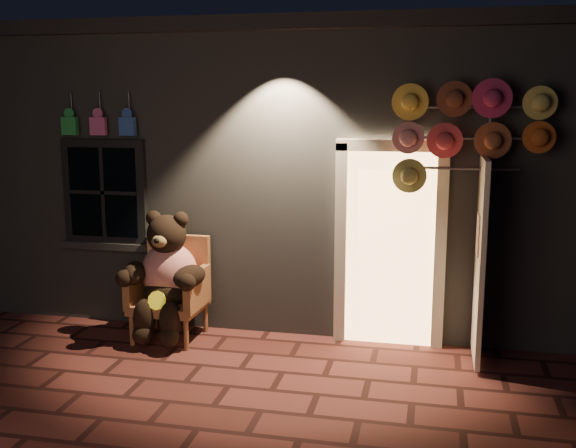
% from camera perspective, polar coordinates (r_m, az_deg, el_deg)
% --- Properties ---
extents(ground, '(60.00, 60.00, 0.00)m').
position_cam_1_polar(ground, '(6.39, -5.09, -13.51)').
color(ground, maroon).
rests_on(ground, ground).
extents(shop_building, '(7.30, 5.95, 3.51)m').
position_cam_1_polar(shop_building, '(9.75, 1.78, 5.49)').
color(shop_building, slate).
rests_on(shop_building, ground).
extents(wicker_armchair, '(0.78, 0.70, 1.11)m').
position_cam_1_polar(wicker_armchair, '(7.55, -9.80, -5.34)').
color(wicker_armchair, brown).
rests_on(wicker_armchair, ground).
extents(teddy_bear, '(1.00, 0.78, 1.37)m').
position_cam_1_polar(teddy_bear, '(7.38, -10.27, -4.31)').
color(teddy_bear, red).
rests_on(teddy_bear, ground).
extents(hat_rack, '(1.55, 0.22, 2.74)m').
position_cam_1_polar(hat_rack, '(6.85, 14.68, 7.66)').
color(hat_rack, '#59595E').
rests_on(hat_rack, ground).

